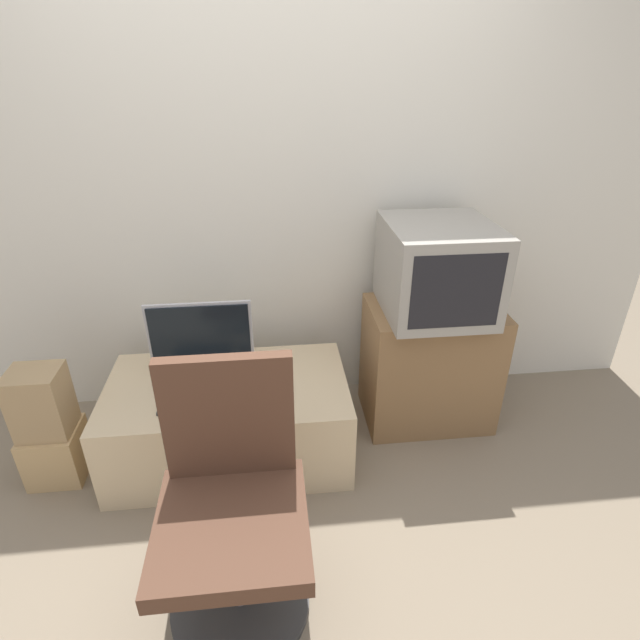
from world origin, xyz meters
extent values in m
plane|color=#7F705B|center=(0.00, 0.00, 0.00)|extent=(12.00, 12.00, 0.00)
cube|color=silver|center=(0.00, 1.32, 1.30)|extent=(4.40, 0.05, 2.60)
cube|color=#CCB289|center=(-0.28, 0.76, 0.22)|extent=(1.18, 0.67, 0.43)
cube|color=olive|center=(0.81, 0.96, 0.35)|extent=(0.69, 0.45, 0.69)
cylinder|color=#B2B2B7|center=(-0.39, 0.86, 0.44)|extent=(0.19, 0.19, 0.02)
cylinder|color=#B2B2B7|center=(-0.39, 0.86, 0.48)|extent=(0.08, 0.08, 0.06)
cube|color=#B2B2B7|center=(-0.39, 0.87, 0.67)|extent=(0.50, 0.01, 0.33)
cube|color=black|center=(-0.39, 0.86, 0.67)|extent=(0.47, 0.02, 0.30)
cube|color=#2D2D2D|center=(-0.42, 0.62, 0.44)|extent=(0.31, 0.14, 0.01)
ellipsoid|color=#4C4C51|center=(-0.20, 0.60, 0.45)|extent=(0.07, 0.04, 0.03)
cube|color=gray|center=(0.78, 0.94, 0.92)|extent=(0.51, 0.56, 0.45)
cube|color=black|center=(0.78, 0.66, 0.92)|extent=(0.42, 0.01, 0.35)
cylinder|color=#333333|center=(-0.21, -0.08, 0.01)|extent=(0.52, 0.52, 0.03)
cylinder|color=#4C4C51|center=(-0.21, -0.08, 0.21)|extent=(0.05, 0.05, 0.37)
cube|color=#513323|center=(-0.21, -0.08, 0.43)|extent=(0.52, 0.52, 0.07)
cube|color=#513323|center=(-0.21, 0.15, 0.71)|extent=(0.47, 0.05, 0.50)
cube|color=tan|center=(-1.12, 0.70, 0.14)|extent=(0.25, 0.24, 0.28)
cube|color=#A3845B|center=(-1.12, 0.70, 0.44)|extent=(0.23, 0.20, 0.33)
camera|label=1|loc=(-0.04, -1.28, 1.84)|focal=28.00mm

